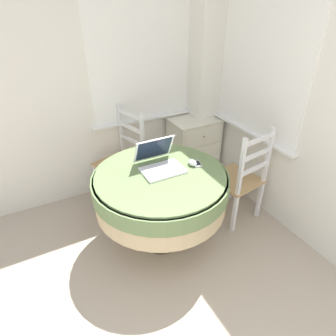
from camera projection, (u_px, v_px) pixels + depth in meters
The scene contains 8 objects.
corner_room_shell at pixel (205, 103), 2.24m from camera, with size 4.08×4.79×2.55m.
round_dining_table at pixel (161, 188), 2.48m from camera, with size 1.12×1.12×0.73m.
laptop at pixel (160, 163), 2.46m from camera, with size 0.34×0.34×0.24m.
computer_mouse at pixel (192, 163), 2.51m from camera, with size 0.06×0.09×0.05m.
cell_phone at pixel (197, 164), 2.53m from camera, with size 0.09×0.12×0.01m.
dining_chair_near_back_window at pixel (123, 160), 3.16m from camera, with size 0.53×0.52×0.99m.
dining_chair_near_right_window at pixel (240, 179), 2.86m from camera, with size 0.47×0.49×0.99m.
corner_cabinet at pixel (193, 148), 3.57m from camera, with size 0.55×0.42×0.74m.
Camera 1 is at (-0.24, 0.05, 2.03)m, focal length 32.00 mm.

